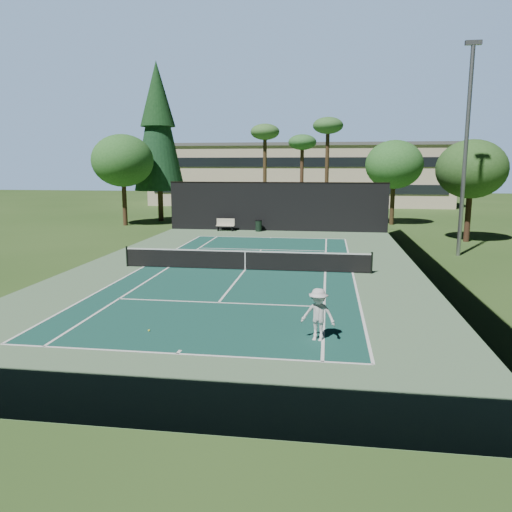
{
  "coord_description": "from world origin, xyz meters",
  "views": [
    {
      "loc": [
        4.15,
        -24.95,
        5.31
      ],
      "look_at": [
        1.0,
        -3.0,
        1.3
      ],
      "focal_mm": 35.0,
      "sensor_mm": 36.0,
      "label": 1
    }
  ],
  "objects": [
    {
      "name": "campus_building",
      "position": [
        0.0,
        45.98,
        4.21
      ],
      "size": [
        40.5,
        12.5,
        8.3
      ],
      "color": "beige",
      "rests_on": "ground"
    },
    {
      "name": "tennis_ball_d",
      "position": [
        -6.8,
        4.73,
        0.03
      ],
      "size": [
        0.06,
        0.06,
        0.06
      ],
      "primitive_type": "sphere",
      "color": "#CDE634",
      "rests_on": "ground"
    },
    {
      "name": "tennis_ball_a",
      "position": [
        -1.5,
        -10.08,
        0.04
      ],
      "size": [
        0.07,
        0.07,
        0.07
      ],
      "primitive_type": "sphere",
      "color": "yellow",
      "rests_on": "ground"
    },
    {
      "name": "park_bench",
      "position": [
        -4.2,
        15.35,
        0.55
      ],
      "size": [
        1.5,
        0.45,
        1.02
      ],
      "color": "beige",
      "rests_on": "ground"
    },
    {
      "name": "palm_c",
      "position": [
        4.0,
        23.0,
        8.6
      ],
      "size": [
        2.8,
        2.8,
        9.77
      ],
      "color": "#46321E",
      "rests_on": "ground"
    },
    {
      "name": "palm_b",
      "position": [
        1.5,
        26.0,
        7.36
      ],
      "size": [
        2.8,
        2.8,
        8.42
      ],
      "color": "#4D3221",
      "rests_on": "ground"
    },
    {
      "name": "decid_tree_a",
      "position": [
        10.0,
        22.0,
        5.42
      ],
      "size": [
        5.12,
        5.12,
        7.62
      ],
      "color": "#43321C",
      "rests_on": "ground"
    },
    {
      "name": "tennis_ball_b",
      "position": [
        0.29,
        3.98,
        0.04
      ],
      "size": [
        0.08,
        0.08,
        0.08
      ],
      "primitive_type": "sphere",
      "color": "#C2D630",
      "rests_on": "ground"
    },
    {
      "name": "ground",
      "position": [
        0.0,
        0.0,
        0.0
      ],
      "size": [
        160.0,
        160.0,
        0.0
      ],
      "primitive_type": "plane",
      "color": "#2C4C1C",
      "rests_on": "ground"
    },
    {
      "name": "light_pole",
      "position": [
        12.0,
        6.0,
        6.46
      ],
      "size": [
        0.9,
        0.25,
        12.22
      ],
      "color": "#97999F",
      "rests_on": "ground"
    },
    {
      "name": "tennis_net",
      "position": [
        0.0,
        0.0,
        0.56
      ],
      "size": [
        12.9,
        0.1,
        1.1
      ],
      "color": "black",
      "rests_on": "ground"
    },
    {
      "name": "apron_slab",
      "position": [
        0.0,
        0.0,
        0.01
      ],
      "size": [
        18.0,
        32.0,
        0.01
      ],
      "primitive_type": "cube",
      "color": "#587C57",
      "rests_on": "ground"
    },
    {
      "name": "palm_a",
      "position": [
        -2.0,
        24.0,
        8.19
      ],
      "size": [
        2.8,
        2.8,
        9.32
      ],
      "color": "#4A3720",
      "rests_on": "ground"
    },
    {
      "name": "court_lines",
      "position": [
        0.0,
        0.0,
        0.02
      ],
      "size": [
        11.07,
        23.87,
        0.01
      ],
      "color": "white",
      "rests_on": "ground"
    },
    {
      "name": "court_surface",
      "position": [
        0.0,
        0.0,
        0.01
      ],
      "size": [
        10.97,
        23.77,
        0.01
      ],
      "primitive_type": "cube",
      "color": "#16483E",
      "rests_on": "ground"
    },
    {
      "name": "decid_tree_b",
      "position": [
        14.0,
        12.0,
        5.08
      ],
      "size": [
        4.8,
        4.8,
        7.14
      ],
      "color": "#432B1D",
      "rests_on": "ground"
    },
    {
      "name": "tennis_ball_c",
      "position": [
        3.41,
        1.8,
        0.04
      ],
      "size": [
        0.07,
        0.07,
        0.07
      ],
      "primitive_type": "sphere",
      "color": "#C3D831",
      "rests_on": "ground"
    },
    {
      "name": "decid_tree_c",
      "position": [
        -14.0,
        18.0,
        5.76
      ],
      "size": [
        5.44,
        5.44,
        8.09
      ],
      "color": "#4C3320",
      "rests_on": "ground"
    },
    {
      "name": "fence",
      "position": [
        0.0,
        0.06,
        2.01
      ],
      "size": [
        18.04,
        32.05,
        4.03
      ],
      "color": "black",
      "rests_on": "ground"
    },
    {
      "name": "trash_bin",
      "position": [
        -1.43,
        15.41,
        0.48
      ],
      "size": [
        0.56,
        0.56,
        0.95
      ],
      "color": "black",
      "rests_on": "ground"
    },
    {
      "name": "player",
      "position": [
        3.95,
        -10.13,
        0.82
      ],
      "size": [
        1.17,
        0.83,
        1.65
      ],
      "primitive_type": "imported",
      "rotation": [
        0.0,
        0.0,
        -0.22
      ],
      "color": "silver",
      "rests_on": "ground"
    },
    {
      "name": "pine_tree",
      "position": [
        -12.0,
        22.0,
        9.55
      ],
      "size": [
        4.8,
        4.8,
        15.0
      ],
      "color": "#4D3921",
      "rests_on": "ground"
    }
  ]
}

